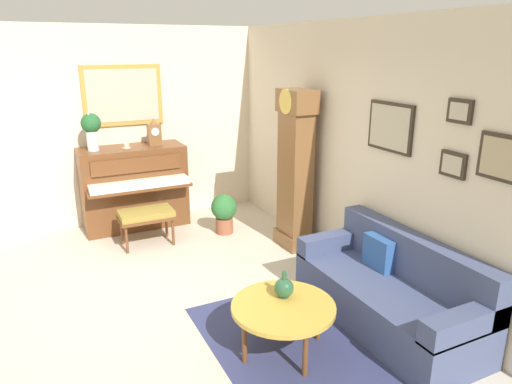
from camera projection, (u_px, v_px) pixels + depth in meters
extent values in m
cube|color=beige|center=(148.00, 308.00, 4.78)|extent=(6.40, 6.00, 0.10)
cube|color=beige|center=(96.00, 129.00, 6.58)|extent=(0.10, 4.90, 2.80)
cube|color=#B28E3D|center=(123.00, 95.00, 6.55)|extent=(0.03, 1.10, 0.84)
cube|color=#BCB299|center=(123.00, 96.00, 6.54)|extent=(0.01, 0.98, 0.72)
cube|color=beige|center=(347.00, 147.00, 5.35)|extent=(5.30, 0.10, 2.80)
cube|color=#33281E|center=(453.00, 165.00, 3.95)|extent=(0.26, 0.03, 0.22)
cube|color=#BCB299|center=(452.00, 165.00, 3.95)|extent=(0.20, 0.01, 0.16)
cube|color=#33281E|center=(509.00, 160.00, 3.48)|extent=(0.52, 0.03, 0.36)
cube|color=tan|center=(508.00, 160.00, 3.47)|extent=(0.46, 0.01, 0.30)
cube|color=#33281E|center=(460.00, 111.00, 3.82)|extent=(0.24, 0.03, 0.20)
cube|color=#BCB299|center=(459.00, 111.00, 3.81)|extent=(0.18, 0.01, 0.14)
cube|color=#33281E|center=(390.00, 127.00, 4.58)|extent=(0.60, 0.03, 0.48)
cube|color=#BCB299|center=(389.00, 127.00, 4.57)|extent=(0.54, 0.01, 0.42)
cube|color=navy|center=(305.00, 347.00, 4.07)|extent=(2.10, 1.50, 0.01)
cube|color=brown|center=(134.00, 187.00, 6.68)|extent=(0.60, 1.44, 1.17)
cube|color=brown|center=(140.00, 188.00, 6.29)|extent=(0.28, 1.38, 0.04)
cube|color=white|center=(140.00, 184.00, 6.27)|extent=(0.26, 1.32, 0.08)
cube|color=brown|center=(137.00, 165.00, 6.29)|extent=(0.03, 1.20, 0.20)
cube|color=brown|center=(146.00, 217.00, 6.07)|extent=(0.42, 0.70, 0.04)
cube|color=olive|center=(146.00, 213.00, 6.06)|extent=(0.40, 0.68, 0.08)
cylinder|color=brown|center=(127.00, 240.00, 5.87)|extent=(0.04, 0.04, 0.36)
cylinder|color=brown|center=(173.00, 232.00, 6.12)|extent=(0.04, 0.04, 0.36)
cylinder|color=brown|center=(122.00, 231.00, 6.14)|extent=(0.04, 0.04, 0.36)
cylinder|color=brown|center=(166.00, 224.00, 6.40)|extent=(0.04, 0.04, 0.36)
cube|color=brown|center=(294.00, 238.00, 6.15)|extent=(0.52, 0.34, 0.18)
cube|color=brown|center=(295.00, 180.00, 5.91)|extent=(0.44, 0.28, 1.78)
cube|color=brown|center=(297.00, 101.00, 5.62)|extent=(0.52, 0.32, 0.28)
cylinder|color=gold|center=(286.00, 102.00, 5.55)|extent=(0.30, 0.02, 0.30)
cylinder|color=gold|center=(292.00, 176.00, 5.87)|extent=(0.03, 0.03, 0.70)
cube|color=#424C70|center=(385.00, 304.00, 4.36)|extent=(1.90, 0.80, 0.42)
cube|color=#424C70|center=(414.00, 258.00, 4.36)|extent=(1.90, 0.20, 0.44)
cube|color=#424C70|center=(333.00, 242.00, 5.01)|extent=(0.18, 0.80, 0.20)
cube|color=#424C70|center=(465.00, 324.00, 3.53)|extent=(0.18, 0.80, 0.20)
cube|color=#2D5699|center=(379.00, 253.00, 4.56)|extent=(0.34, 0.12, 0.32)
cylinder|color=gold|center=(283.00, 307.00, 3.91)|extent=(0.88, 0.88, 0.04)
torus|color=brown|center=(283.00, 307.00, 3.91)|extent=(0.88, 0.88, 0.04)
cylinder|color=brown|center=(318.00, 320.00, 4.12)|extent=(0.04, 0.04, 0.40)
cylinder|color=brown|center=(305.00, 354.00, 3.66)|extent=(0.04, 0.04, 0.40)
cylinder|color=brown|center=(244.00, 341.00, 3.82)|extent=(0.04, 0.04, 0.40)
cylinder|color=brown|center=(264.00, 310.00, 4.28)|extent=(0.04, 0.04, 0.40)
cube|color=brown|center=(154.00, 135.00, 6.59)|extent=(0.12, 0.18, 0.30)
cylinder|color=white|center=(155.00, 132.00, 6.52)|extent=(0.01, 0.11, 0.11)
cone|color=brown|center=(153.00, 121.00, 6.53)|extent=(0.10, 0.10, 0.08)
cylinder|color=silver|center=(93.00, 141.00, 6.24)|extent=(0.15, 0.15, 0.26)
sphere|color=#235B2D|center=(91.00, 123.00, 6.17)|extent=(0.26, 0.26, 0.26)
cone|color=#D199B7|center=(88.00, 114.00, 6.10)|extent=(0.06, 0.06, 0.16)
cylinder|color=beige|center=(127.00, 148.00, 6.44)|extent=(0.12, 0.12, 0.01)
cylinder|color=beige|center=(126.00, 146.00, 6.43)|extent=(0.08, 0.08, 0.06)
cylinder|color=#234C33|center=(284.00, 296.00, 4.03)|extent=(0.09, 0.09, 0.01)
sphere|color=#285638|center=(284.00, 288.00, 4.00)|extent=(0.17, 0.17, 0.17)
cylinder|color=#285638|center=(284.00, 276.00, 3.97)|extent=(0.04, 0.04, 0.08)
cylinder|color=#935138|center=(224.00, 225.00, 6.54)|extent=(0.24, 0.24, 0.22)
sphere|color=#2D6B33|center=(224.00, 207.00, 6.46)|extent=(0.36, 0.36, 0.36)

